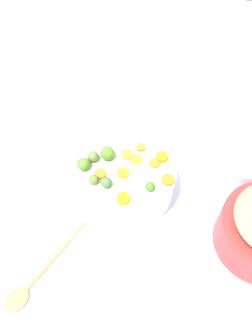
{
  "coord_description": "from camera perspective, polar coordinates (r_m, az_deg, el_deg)",
  "views": [
    {
      "loc": [
        -0.5,
        -0.26,
        1.0
      ],
      "look_at": [
        0.03,
        -0.05,
        0.13
      ],
      "focal_mm": 38.19,
      "sensor_mm": 36.0,
      "label": 1
    }
  ],
  "objects": [
    {
      "name": "carrot_slice_5",
      "position": [
        1.03,
        6.7,
        -1.88
      ],
      "size": [
        0.05,
        0.05,
        0.01
      ],
      "primitive_type": "cylinder",
      "rotation": [
        0.0,
        0.0,
        2.01
      ],
      "color": "orange",
      "rests_on": "serving_bowl_carrots"
    },
    {
      "name": "carrot_slice_4",
      "position": [
        1.04,
        -4.14,
        -0.91
      ],
      "size": [
        0.03,
        0.03,
        0.01
      ],
      "primitive_type": "cylinder",
      "rotation": [
        0.0,
        0.0,
        3.19
      ],
      "color": "orange",
      "rests_on": "serving_bowl_carrots"
    },
    {
      "name": "carrot_slice_3",
      "position": [
        1.07,
        1.61,
        1.45
      ],
      "size": [
        0.06,
        0.06,
        0.01
      ],
      "primitive_type": "cylinder",
      "rotation": [
        0.0,
        0.0,
        5.49
      ],
      "color": "orange",
      "rests_on": "serving_bowl_carrots"
    },
    {
      "name": "carrot_slice_6",
      "position": [
        1.08,
        0.1,
        2.19
      ],
      "size": [
        0.04,
        0.04,
        0.01
      ],
      "primitive_type": "cylinder",
      "rotation": [
        0.0,
        0.0,
        1.47
      ],
      "color": "orange",
      "rests_on": "serving_bowl_carrots"
    },
    {
      "name": "brussels_sprout_5",
      "position": [
        1.06,
        -2.99,
        2.37
      ],
      "size": [
        0.04,
        0.04,
        0.04
      ],
      "primitive_type": "sphere",
      "color": "#528725",
      "rests_on": "serving_bowl_carrots"
    },
    {
      "name": "brussels_sprout_1",
      "position": [
        1.01,
        3.84,
        -2.94
      ],
      "size": [
        0.03,
        0.03,
        0.03
      ],
      "primitive_type": "sphere",
      "color": "#487B27",
      "rests_on": "serving_bowl_carrots"
    },
    {
      "name": "carrot_slice_1",
      "position": [
        1.04,
        -0.51,
        -0.78
      ],
      "size": [
        0.04,
        0.04,
        0.01
      ],
      "primitive_type": "cylinder",
      "rotation": [
        0.0,
        0.0,
        3.38
      ],
      "color": "orange",
      "rests_on": "serving_bowl_carrots"
    },
    {
      "name": "casserole_dish",
      "position": [
        1.22,
        17.73,
        2.49
      ],
      "size": [
        0.26,
        0.26,
        0.08
      ],
      "primitive_type": "cylinder",
      "color": "white",
      "rests_on": "tabletop"
    },
    {
      "name": "brussels_sprout_3",
      "position": [
        1.01,
        -3.19,
        -2.31
      ],
      "size": [
        0.03,
        0.03,
        0.03
      ],
      "primitive_type": "sphere",
      "color": "#487438",
      "rests_on": "serving_bowl_carrots"
    },
    {
      "name": "tabletop",
      "position": [
        1.14,
        -2.75,
        -3.8
      ],
      "size": [
        2.4,
        2.4,
        0.02
      ],
      "primitive_type": "cube",
      "color": "white",
      "rests_on": "ground"
    },
    {
      "name": "carrot_slice_8",
      "position": [
        1.09,
        2.34,
        3.35
      ],
      "size": [
        0.03,
        0.03,
        0.01
      ],
      "primitive_type": "cylinder",
      "rotation": [
        0.0,
        0.0,
        1.44
      ],
      "color": "orange",
      "rests_on": "serving_bowl_carrots"
    },
    {
      "name": "brussels_sprout_0",
      "position": [
        1.06,
        -5.3,
        1.86
      ],
      "size": [
        0.03,
        0.03,
        0.03
      ],
      "primitive_type": "sphere",
      "color": "#5D7838",
      "rests_on": "serving_bowl_carrots"
    },
    {
      "name": "serving_bowl_carrots",
      "position": [
        1.09,
        0.0,
        -1.8
      ],
      "size": [
        0.3,
        0.3,
        0.1
      ],
      "primitive_type": "cylinder",
      "color": "white",
      "rests_on": "tabletop"
    },
    {
      "name": "wooden_spoon",
      "position": [
        1.05,
        -14.96,
        -17.36
      ],
      "size": [
        0.32,
        0.11,
        0.01
      ],
      "color": "#AC7952",
      "rests_on": "tabletop"
    },
    {
      "name": "carrot_slice_0",
      "position": [
        1.06,
        4.58,
        0.81
      ],
      "size": [
        0.05,
        0.05,
        0.01
      ],
      "primitive_type": "cylinder",
      "rotation": [
        0.0,
        0.0,
        0.87
      ],
      "color": "orange",
      "rests_on": "serving_bowl_carrots"
    },
    {
      "name": "brussels_sprout_4",
      "position": [
        1.02,
        -5.19,
        -1.84
      ],
      "size": [
        0.03,
        0.03,
        0.03
      ],
      "primitive_type": "sphere",
      "color": "#5A762A",
      "rests_on": "serving_bowl_carrots"
    },
    {
      "name": "carrot_slice_2",
      "position": [
        0.99,
        -0.45,
        -4.86
      ],
      "size": [
        0.05,
        0.05,
        0.01
      ],
      "primitive_type": "cylinder",
      "rotation": [
        0.0,
        0.0,
        4.08
      ],
      "color": "orange",
      "rests_on": "serving_bowl_carrots"
    },
    {
      "name": "carrot_slice_7",
      "position": [
        1.07,
        5.74,
        1.8
      ],
      "size": [
        0.05,
        0.05,
        0.01
      ],
      "primitive_type": "cylinder",
      "rotation": [
        0.0,
        0.0,
        3.73
      ],
      "color": "orange",
      "rests_on": "serving_bowl_carrots"
    },
    {
      "name": "brussels_sprout_2",
      "position": [
        1.04,
        -6.81,
        0.63
      ],
      "size": [
        0.04,
        0.04,
        0.04
      ],
      "primitive_type": "sphere",
      "color": "#538627",
      "rests_on": "serving_bowl_carrots"
    }
  ]
}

